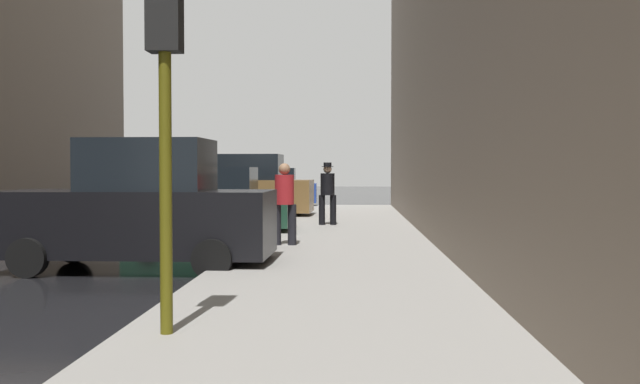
{
  "coord_description": "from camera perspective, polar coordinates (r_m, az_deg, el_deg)",
  "views": [
    {
      "loc": [
        6.29,
        -11.69,
        1.73
      ],
      "look_at": [
        5.48,
        6.18,
        1.16
      ],
      "focal_mm": 40.0,
      "sensor_mm": 36.0,
      "label": 1
    }
  ],
  "objects": [
    {
      "name": "sidewalk",
      "position": [
        11.81,
        1.19,
        -6.25
      ],
      "size": [
        4.0,
        40.0,
        0.15
      ],
      "primitive_type": "cube",
      "color": "gray",
      "rests_on": "ground_plane"
    },
    {
      "name": "parked_black_suv",
      "position": [
        12.59,
        -14.22,
        -1.42
      ],
      "size": [
        4.63,
        2.11,
        2.25
      ],
      "color": "black",
      "rests_on": "ground_plane"
    },
    {
      "name": "parked_dark_green_sedan",
      "position": [
        18.69,
        -8.64,
        -0.91
      ],
      "size": [
        4.21,
        2.08,
        1.79
      ],
      "color": "#193828",
      "rests_on": "ground_plane"
    },
    {
      "name": "parked_bronze_suv",
      "position": [
        24.73,
        -5.87,
        0.19
      ],
      "size": [
        4.66,
        2.17,
        2.25
      ],
      "color": "brown",
      "rests_on": "ground_plane"
    },
    {
      "name": "parked_blue_sedan",
      "position": [
        31.68,
        -4.0,
        0.22
      ],
      "size": [
        4.26,
        2.18,
        1.79
      ],
      "color": "navy",
      "rests_on": "ground_plane"
    },
    {
      "name": "fire_hydrant",
      "position": [
        19.3,
        -2.87,
        -1.85
      ],
      "size": [
        0.42,
        0.22,
        0.7
      ],
      "color": "red",
      "rests_on": "sidewalk"
    },
    {
      "name": "traffic_light",
      "position": [
        7.06,
        -12.29,
        10.13
      ],
      "size": [
        0.32,
        0.32,
        3.6
      ],
      "color": "#514C0F",
      "rests_on": "sidewalk"
    },
    {
      "name": "pedestrian_in_red_jacket",
      "position": [
        14.89,
        -2.86,
        -0.6
      ],
      "size": [
        0.51,
        0.42,
        1.71
      ],
      "color": "black",
      "rests_on": "sidewalk"
    },
    {
      "name": "pedestrian_with_fedora",
      "position": [
        20.28,
        0.61,
        0.14
      ],
      "size": [
        0.5,
        0.41,
        1.78
      ],
      "color": "black",
      "rests_on": "sidewalk"
    },
    {
      "name": "rolling_suitcase",
      "position": [
        14.3,
        -5.0,
        -3.17
      ],
      "size": [
        0.38,
        0.57,
        1.04
      ],
      "color": "black",
      "rests_on": "sidewalk"
    }
  ]
}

